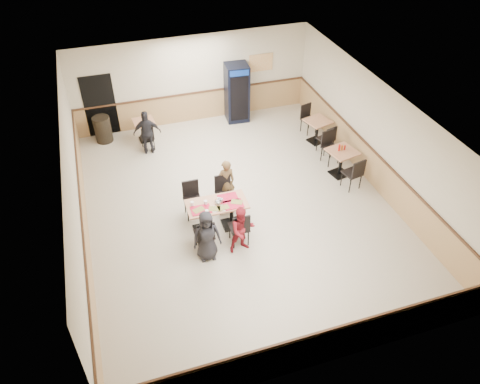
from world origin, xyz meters
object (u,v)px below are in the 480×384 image
object	(u,v)px
diner_woman_right	(242,230)
pepsi_cooler	(237,93)
back_table	(144,127)
trash_bin	(103,129)
diner_woman_left	(207,236)
main_table	(217,212)
diner_man_opposite	(226,182)
lone_diner	(147,133)
side_table_far	(317,128)
side_table_near	(341,159)

from	to	relation	value
diner_woman_right	pepsi_cooler	distance (m)	6.44
back_table	trash_bin	distance (m)	1.34
diner_woman_left	back_table	world-z (taller)	diner_woman_left
pepsi_cooler	trash_bin	bearing A→B (deg)	-175.08
main_table	diner_man_opposite	bearing A→B (deg)	62.10
main_table	pepsi_cooler	world-z (taller)	pepsi_cooler
back_table	pepsi_cooler	bearing A→B (deg)	6.83
trash_bin	pepsi_cooler	bearing A→B (deg)	0.54
lone_diner	side_table_far	xyz separation A→B (m)	(5.29, -1.04, -0.20)
lone_diner	side_table_near	distance (m)	5.94
back_table	trash_bin	bearing A→B (deg)	164.90
diner_woman_left	side_table_near	distance (m)	5.03
diner_man_opposite	trash_bin	xyz separation A→B (m)	(-2.90, 4.28, -0.26)
lone_diner	side_table_far	distance (m)	5.40
diner_woman_right	pepsi_cooler	size ratio (longest dim) A/B	0.64
diner_woman_left	pepsi_cooler	bearing A→B (deg)	68.74
diner_woman_left	side_table_near	world-z (taller)	diner_woman_left
side_table_near	trash_bin	xyz separation A→B (m)	(-6.48, 4.05, -0.12)
side_table_far	pepsi_cooler	xyz separation A→B (m)	(-2.01, 2.22, 0.48)
main_table	diner_woman_left	bearing A→B (deg)	-117.90
back_table	side_table_near	bearing A→B (deg)	-35.54
main_table	trash_bin	bearing A→B (deg)	115.83
side_table_near	back_table	xyz separation A→B (m)	(-5.18, 3.70, -0.08)
side_table_far	back_table	distance (m)	5.60
pepsi_cooler	trash_bin	distance (m)	4.61
diner_woman_right	side_table_near	world-z (taller)	diner_woman_right
main_table	lone_diner	distance (m)	4.20
main_table	diner_man_opposite	size ratio (longest dim) A/B	1.11
diner_man_opposite	diner_woman_left	bearing A→B (deg)	57.51
main_table	pepsi_cooler	distance (m)	5.69
diner_man_opposite	back_table	world-z (taller)	diner_man_opposite
main_table	diner_woman_left	size ratio (longest dim) A/B	1.12
diner_woman_right	diner_man_opposite	size ratio (longest dim) A/B	0.93
main_table	side_table_far	size ratio (longest dim) A/B	1.71
main_table	back_table	xyz separation A→B (m)	(-1.09, 4.84, -0.07)
lone_diner	trash_bin	bearing A→B (deg)	-33.66
side_table_far	side_table_near	bearing A→B (deg)	-93.50
diner_woman_left	diner_man_opposite	world-z (taller)	diner_man_opposite
pepsi_cooler	diner_man_opposite	bearing A→B (deg)	-106.88
side_table_near	pepsi_cooler	world-z (taller)	pepsi_cooler
diner_woman_right	diner_man_opposite	xyz separation A→B (m)	(0.14, 1.84, 0.05)
diner_woman_left	side_table_far	world-z (taller)	diner_woman_left
diner_woman_right	back_table	world-z (taller)	diner_woman_right
lone_diner	main_table	bearing A→B (deg)	112.89
side_table_far	diner_man_opposite	bearing A→B (deg)	-150.39
main_table	pepsi_cooler	size ratio (longest dim) A/B	0.77
main_table	pepsi_cooler	xyz separation A→B (m)	(2.19, 5.24, 0.46)
back_table	pepsi_cooler	world-z (taller)	pepsi_cooler
main_table	side_table_near	xyz separation A→B (m)	(4.09, 1.14, 0.01)
side_table_far	trash_bin	world-z (taller)	trash_bin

